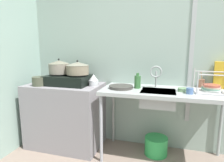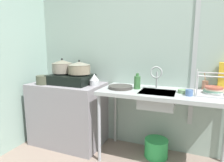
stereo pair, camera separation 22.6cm
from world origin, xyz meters
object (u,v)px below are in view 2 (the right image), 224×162
Objects in this scene: bottle_by_sink at (137,82)px; percolator at (94,80)px; stove at (71,79)px; small_bowl_on_drainboard at (183,91)px; pot_on_left_burner at (62,66)px; cup_by_rack at (189,93)px; pot_beside_stove at (43,80)px; frying_pan at (120,87)px; bucket_on_floor at (156,148)px; pot_on_right_burner at (79,68)px; dish_rack at (214,91)px; utensil_jar at (205,85)px; sink_basin at (157,99)px; faucet at (156,74)px.

percolator is at bearing -177.88° from bottle_by_sink.
small_bowl_on_drainboard is (1.37, 0.00, -0.05)m from stove.
pot_on_left_burner is 1.58m from cup_by_rack.
pot_beside_stove reaches higher than frying_pan.
bucket_on_floor is (-0.26, 0.07, -0.73)m from small_bowl_on_drainboard.
small_bowl_on_drainboard is at bearing 0.14° from pot_on_right_burner.
percolator reaches higher than small_bowl_on_drainboard.
small_bowl_on_drainboard is at bearing 121.19° from cup_by_rack.
pot_on_right_burner is 0.82× the size of dish_rack.
utensil_jar is (1.72, 0.24, -0.17)m from pot_on_left_burner.
utensil_jar reaches higher than stove.
percolator is (0.65, 0.17, 0.02)m from pot_beside_stove.
pot_on_right_burner is at bearing -178.39° from dish_rack.
percolator is at bearing 176.22° from sink_basin.
pot_on_right_burner reaches higher than faucet.
small_bowl_on_drainboard is at bearing 0.13° from stove.
pot_on_left_burner is 0.94× the size of pot_on_right_burner.
pot_beside_stove is at bearing -169.60° from faucet.
stove is 0.35m from pot_beside_stove.
dish_rack is at bearing 1.35° from bottle_by_sink.
bucket_on_floor is (0.98, 0.08, -0.93)m from pot_on_right_burner.
pot_on_right_burner is at bearing -178.12° from bottle_by_sink.
bucket_on_floor is (-0.00, 0.12, -0.63)m from sink_basin.
pot_beside_stove is 0.50× the size of dish_rack.
stove is 5.19× the size of small_bowl_on_drainboard.
pot_on_right_burner reaches higher than small_bowl_on_drainboard.
pot_on_left_burner reaches higher than pot_beside_stove.
pot_on_right_burner reaches higher than dish_rack.
stove is 0.70m from frying_pan.
pot_on_right_burner is 0.60m from frying_pan.
pot_beside_stove reaches higher than cup_by_rack.
percolator reaches higher than stove.
bucket_on_floor is at bearing 5.19° from percolator.
bottle_by_sink is (-0.78, -0.02, 0.04)m from dish_rack.
utensil_jar reaches higher than percolator.
bottle_by_sink is (-0.50, 0.02, 0.06)m from small_bowl_on_drainboard.
cup_by_rack is (1.09, -0.10, -0.04)m from percolator.
dish_rack is at bearing 7.86° from small_bowl_on_drainboard.
pot_on_right_burner is (0.26, 0.00, -0.01)m from pot_on_left_burner.
pot_on_left_burner is 1.01× the size of faucet.
pot_on_left_burner reaches higher than utensil_jar.
stove is 3.02× the size of bottle_by_sink.
stove is 1.37m from small_bowl_on_drainboard.
cup_by_rack reaches higher than small_bowl_on_drainboard.
cup_by_rack is 0.83m from bucket_on_floor.
cup_by_rack is 0.68× the size of small_bowl_on_drainboard.
percolator is 0.53× the size of bucket_on_floor.
pot_on_right_burner reaches higher than bucket_on_floor.
small_bowl_on_drainboard is at bearing -15.54° from bucket_on_floor.
pot_on_right_burner is 2.71× the size of small_bowl_on_drainboard.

